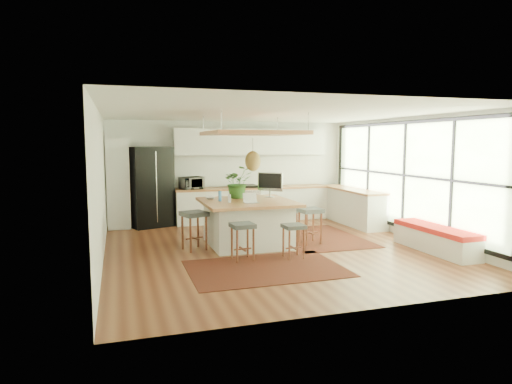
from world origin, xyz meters
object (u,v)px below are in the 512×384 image
object	(u,v)px
stool_near_right	(294,239)
stool_right_front	(310,227)
fridge	(150,190)
microwave	(191,182)
stool_near_left	(243,241)
laptop	(252,197)
monitor	(270,185)
island	(247,223)
stool_right_back	(297,220)
stool_left_side	(194,232)
island_plant	(238,185)

from	to	relation	value
stool_near_right	stool_right_front	world-z (taller)	stool_right_front
fridge	microwave	xyz separation A→B (m)	(1.05, -0.02, 0.19)
stool_near_left	laptop	distance (m)	1.12
stool_near_right	microwave	world-z (taller)	microwave
stool_right_front	monitor	bearing A→B (deg)	131.84
island	stool_right_back	xyz separation A→B (m)	(1.33, 0.52, -0.11)
fridge	island	size ratio (longest dim) A/B	1.09
fridge	stool_right_back	bearing A→B (deg)	-53.70
stool_near_left	stool_left_side	distance (m)	1.27
fridge	stool_near_left	xyz separation A→B (m)	(1.34, -3.91, -0.57)
stool_right_front	microwave	distance (m)	3.71
island	microwave	xyz separation A→B (m)	(-0.73, 2.71, 0.65)
monitor	stool_near_left	bearing A→B (deg)	-80.24
laptop	island_plant	world-z (taller)	island_plant
stool_near_right	microwave	size ratio (longest dim) A/B	1.13
stool_near_right	stool_right_back	world-z (taller)	stool_near_right
stool_right_front	island_plant	xyz separation A→B (m)	(-1.36, 0.79, 0.85)
microwave	stool_right_back	bearing A→B (deg)	-66.99
stool_near_right	stool_left_side	bearing A→B (deg)	143.77
stool_right_back	laptop	xyz separation A→B (m)	(-1.36, -0.91, 0.70)
island	laptop	size ratio (longest dim) A/B	6.14
stool_left_side	monitor	bearing A→B (deg)	16.55
island_plant	island	bearing A→B (deg)	-81.74
stool_near_right	stool_right_front	distance (m)	1.27
island	microwave	world-z (taller)	microwave
island	stool_near_left	xyz separation A→B (m)	(-0.43, -1.18, -0.11)
microwave	laptop	bearing A→B (deg)	-97.47
island	microwave	bearing A→B (deg)	105.00
stool_left_side	laptop	size ratio (longest dim) A/B	2.56
island	laptop	world-z (taller)	laptop
island	monitor	size ratio (longest dim) A/B	3.09
island	stool_right_back	bearing A→B (deg)	21.30
fridge	stool_right_back	distance (m)	3.86
stool_right_back	microwave	bearing A→B (deg)	133.17
stool_near_left	stool_near_right	xyz separation A→B (m)	(0.94, -0.14, 0.00)
laptop	microwave	size ratio (longest dim) A/B	0.53
fridge	stool_right_back	size ratio (longest dim) A/B	3.21
monitor	island_plant	bearing A→B (deg)	-141.79
fridge	laptop	world-z (taller)	fridge
stool_right_back	monitor	size ratio (longest dim) A/B	1.05
stool_near_left	stool_right_front	world-z (taller)	stool_right_front
stool_left_side	island_plant	bearing A→B (deg)	29.39
monitor	microwave	world-z (taller)	monitor
fridge	stool_near_right	world-z (taller)	fridge
stool_left_side	laptop	world-z (taller)	laptop
stool_right_front	stool_right_back	world-z (taller)	stool_right_front
fridge	laptop	bearing A→B (deg)	-78.99
stool_right_front	microwave	bearing A→B (deg)	123.70
fridge	island	xyz separation A→B (m)	(1.78, -2.73, -0.46)
island	stool_near_right	world-z (taller)	island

